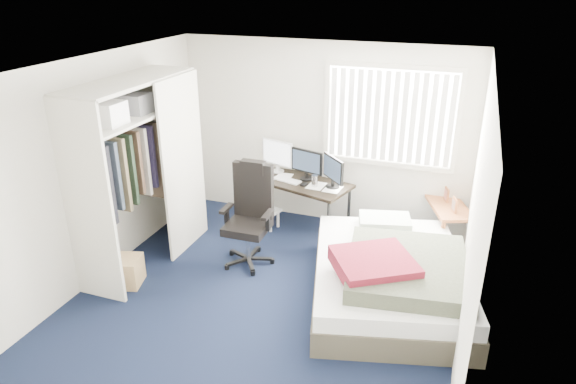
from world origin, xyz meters
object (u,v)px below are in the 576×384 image
(office_chair, at_px, (250,225))
(bed, at_px, (390,276))
(nightstand, at_px, (448,210))
(desk, at_px, (300,178))

(office_chair, relative_size, bed, 0.51)
(office_chair, distance_m, nightstand, 2.52)
(office_chair, xyz_separation_m, nightstand, (2.23, 1.17, 0.03))
(nightstand, bearing_deg, desk, -177.22)
(office_chair, bearing_deg, desk, 75.38)
(desk, bearing_deg, office_chair, -104.62)
(office_chair, relative_size, nightstand, 1.34)
(office_chair, distance_m, bed, 1.78)
(bed, bearing_deg, desk, 137.58)
(nightstand, relative_size, bed, 0.38)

